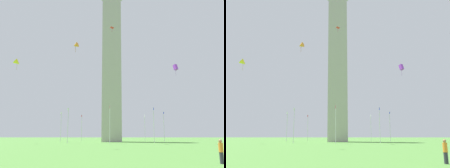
# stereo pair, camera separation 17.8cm
# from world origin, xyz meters

# --- Properties ---
(ground_plane) EXTENTS (260.00, 260.00, 0.00)m
(ground_plane) POSITION_xyz_m (0.00, 0.00, 0.00)
(ground_plane) COLOR #477A33
(obelisk_monument) EXTENTS (5.95, 5.95, 54.13)m
(obelisk_monument) POSITION_xyz_m (0.00, 0.00, 27.06)
(obelisk_monument) COLOR #A8A399
(obelisk_monument) RESTS_ON ground
(flagpole_n) EXTENTS (1.12, 0.14, 9.05)m
(flagpole_n) POSITION_xyz_m (15.75, 0.00, 4.92)
(flagpole_n) COLOR silver
(flagpole_n) RESTS_ON ground
(flagpole_ne) EXTENTS (1.12, 0.14, 9.05)m
(flagpole_ne) POSITION_xyz_m (11.15, 11.10, 4.92)
(flagpole_ne) COLOR silver
(flagpole_ne) RESTS_ON ground
(flagpole_e) EXTENTS (1.12, 0.14, 9.05)m
(flagpole_e) POSITION_xyz_m (0.05, 15.70, 4.92)
(flagpole_e) COLOR silver
(flagpole_e) RESTS_ON ground
(flagpole_se) EXTENTS (1.12, 0.14, 9.05)m
(flagpole_se) POSITION_xyz_m (-11.04, 11.10, 4.92)
(flagpole_se) COLOR silver
(flagpole_se) RESTS_ON ground
(flagpole_s) EXTENTS (1.12, 0.14, 9.05)m
(flagpole_s) POSITION_xyz_m (-15.64, 0.00, 4.92)
(flagpole_s) COLOR silver
(flagpole_s) RESTS_ON ground
(flagpole_sw) EXTENTS (1.12, 0.14, 9.05)m
(flagpole_sw) POSITION_xyz_m (-11.04, -11.10, 4.92)
(flagpole_sw) COLOR silver
(flagpole_sw) RESTS_ON ground
(flagpole_w) EXTENTS (1.12, 0.14, 9.05)m
(flagpole_w) POSITION_xyz_m (0.05, -15.70, 4.92)
(flagpole_w) COLOR silver
(flagpole_w) RESTS_ON ground
(flagpole_nw) EXTENTS (1.12, 0.14, 9.05)m
(flagpole_nw) POSITION_xyz_m (11.15, -11.10, 4.92)
(flagpole_nw) COLOR silver
(flagpole_nw) RESTS_ON ground
(person_orange_shirt) EXTENTS (0.32, 0.32, 1.71)m
(person_orange_shirt) POSITION_xyz_m (54.67, 9.67, 0.85)
(person_orange_shirt) COLOR #2D2D38
(person_orange_shirt) RESTS_ON ground
(kite_yellow_delta) EXTENTS (2.25, 2.49, 3.18)m
(kite_yellow_delta) POSITION_xyz_m (14.32, -24.45, 20.63)
(kite_yellow_delta) COLOR yellow
(kite_purple_box) EXTENTS (1.37, 1.27, 2.95)m
(kite_purple_box) POSITION_xyz_m (14.71, 16.61, 18.81)
(kite_purple_box) COLOR purple
(kite_red_diamond) EXTENTS (1.16, 1.15, 1.39)m
(kite_red_diamond) POSITION_xyz_m (14.79, 0.50, 29.84)
(kite_red_diamond) COLOR red
(kite_orange_delta) EXTENTS (1.12, 1.19, 1.71)m
(kite_orange_delta) POSITION_xyz_m (35.32, -4.98, 16.82)
(kite_orange_delta) COLOR orange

